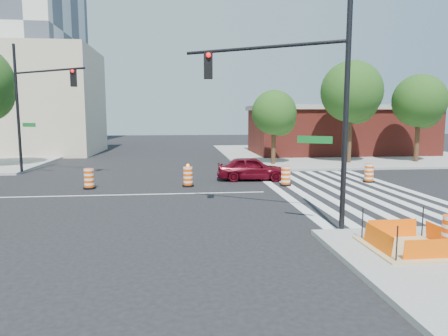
% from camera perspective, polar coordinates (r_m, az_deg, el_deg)
% --- Properties ---
extents(ground, '(120.00, 120.00, 0.00)m').
position_cam_1_polar(ground, '(19.10, -15.37, -3.75)').
color(ground, black).
rests_on(ground, ground).
extents(sidewalk_ne, '(22.00, 22.00, 0.15)m').
position_cam_1_polar(sidewalk_ne, '(39.61, 15.92, 1.99)').
color(sidewalk_ne, gray).
rests_on(sidewalk_ne, ground).
extents(crosswalk_east, '(6.75, 13.50, 0.01)m').
position_cam_1_polar(crosswalk_east, '(20.45, 16.60, -3.05)').
color(crosswalk_east, silver).
rests_on(crosswalk_east, ground).
extents(lane_centerline, '(14.00, 0.12, 0.01)m').
position_cam_1_polar(lane_centerline, '(19.09, -15.37, -3.74)').
color(lane_centerline, silver).
rests_on(lane_centerline, ground).
extents(excavation_pit, '(2.20, 2.20, 0.90)m').
position_cam_1_polar(excavation_pit, '(11.72, 25.04, -10.08)').
color(excavation_pit, tan).
rests_on(excavation_pit, ground).
extents(brick_storefront, '(16.50, 8.50, 4.60)m').
position_cam_1_polar(brick_storefront, '(39.48, 16.04, 5.23)').
color(brick_storefront, maroon).
rests_on(brick_storefront, ground).
extents(beige_midrise, '(14.00, 10.00, 10.00)m').
position_cam_1_polar(beige_midrise, '(43.23, -26.98, 8.44)').
color(beige_midrise, '#C3B194').
rests_on(beige_midrise, ground).
extents(red_coupe, '(4.04, 1.87, 1.34)m').
position_cam_1_polar(red_coupe, '(22.70, 3.95, -0.05)').
color(red_coupe, '#550713').
rests_on(red_coupe, ground).
extents(signal_pole_se, '(4.75, 3.00, 7.28)m').
position_cam_1_polar(signal_pole_se, '(12.90, 10.34, 11.17)').
color(signal_pole_se, black).
rests_on(signal_pole_se, ground).
extents(signal_pole_nw, '(4.98, 3.43, 7.83)m').
position_cam_1_polar(signal_pole_nw, '(26.74, -25.45, 9.26)').
color(signal_pole_nw, black).
rests_on(signal_pole_nw, ground).
extents(tree_north_c, '(3.29, 3.23, 5.50)m').
position_cam_1_polar(tree_north_c, '(29.40, 7.22, 7.49)').
color(tree_north_c, '#382314').
rests_on(tree_north_c, ground).
extents(tree_north_d, '(4.52, 4.52, 7.69)m').
position_cam_1_polar(tree_north_d, '(31.51, 17.78, 9.88)').
color(tree_north_d, '#382314').
rests_on(tree_north_d, ground).
extents(tree_north_e, '(3.98, 3.98, 6.77)m').
position_cam_1_polar(tree_north_e, '(34.10, 26.16, 8.22)').
color(tree_north_e, '#382314').
rests_on(tree_north_e, ground).
extents(median_drum_2, '(0.60, 0.60, 1.02)m').
position_cam_1_polar(median_drum_2, '(21.01, -18.72, -1.55)').
color(median_drum_2, black).
rests_on(median_drum_2, ground).
extents(median_drum_3, '(0.60, 0.60, 1.18)m').
position_cam_1_polar(median_drum_3, '(20.66, -5.17, -1.31)').
color(median_drum_3, black).
rests_on(median_drum_3, ground).
extents(median_drum_4, '(0.60, 0.60, 1.02)m').
position_cam_1_polar(median_drum_4, '(21.05, 8.80, -1.23)').
color(median_drum_4, black).
rests_on(median_drum_4, ground).
extents(median_drum_5, '(0.60, 0.60, 1.02)m').
position_cam_1_polar(median_drum_5, '(23.24, 20.00, -0.79)').
color(median_drum_5, black).
rests_on(median_drum_5, ground).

